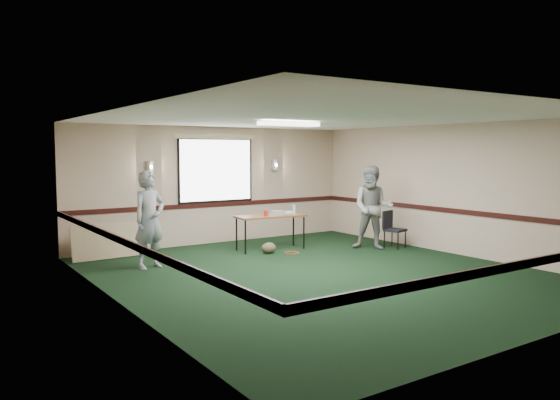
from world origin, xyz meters
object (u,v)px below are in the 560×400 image
folding_table (270,218)px  projector (277,213)px  conference_chair (392,226)px  person_right (373,208)px  person_left (149,220)px

folding_table → projector: bearing=3.4°
conference_chair → person_right: (-0.50, 0.09, 0.44)m
folding_table → person_left: bearing=-166.2°
person_left → projector: bearing=-10.3°
folding_table → projector: size_ratio=5.89×
conference_chair → person_right: size_ratio=0.45×
projector → person_right: person_right is taller
conference_chair → projector: bearing=135.8°
person_left → conference_chair: bearing=-26.6°
conference_chair → person_left: bearing=155.0°
folding_table → conference_chair: size_ratio=1.93×
folding_table → conference_chair: 2.72m
projector → person_left: (-3.00, -0.34, 0.09)m
conference_chair → person_right: bearing=154.8°
person_right → conference_chair: bearing=38.7°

